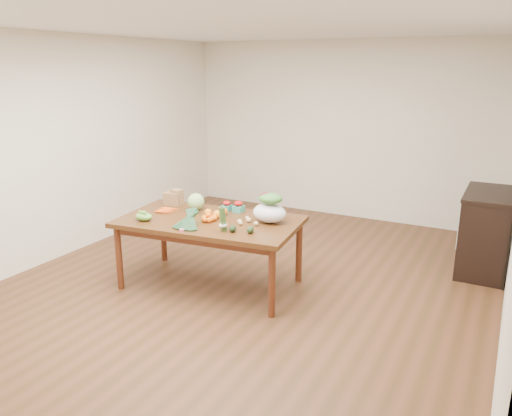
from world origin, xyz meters
The scene contains 26 objects.
floor centered at (0.00, 0.00, 0.00)m, with size 6.00×6.00×0.00m, color brown.
ceiling centered at (0.00, 0.00, 2.70)m, with size 5.00×6.00×0.02m, color white.
room_walls centered at (0.00, 0.00, 1.35)m, with size 5.02×6.02×2.70m.
dining_table centered at (-0.36, -0.22, 0.38)m, with size 1.88×1.05×0.75m, color #4B2A11.
cabinet centered at (2.22, 1.62, 0.47)m, with size 0.52×1.02×0.94m, color black.
dish_towel centered at (1.96, 1.40, 0.55)m, with size 0.02×0.28×0.45m, color white.
paper_bag centered at (-1.06, 0.07, 0.84)m, with size 0.25×0.21×0.18m, color #8B603E, non-canonical shape.
cabbage centered at (-0.69, 0.01, 0.85)m, with size 0.19×0.19×0.19m, color #A7D178.
strawberry_basket_a centered at (-0.38, 0.15, 0.79)m, with size 0.09×0.09×0.09m, color red, non-canonical shape.
strawberry_basket_b centered at (-0.23, 0.17, 0.80)m, with size 0.11×0.11×0.10m, color #B5140C, non-canonical shape.
orange_a centered at (-0.43, -0.15, 0.79)m, with size 0.09×0.09×0.09m, color #FF9E0F.
orange_b centered at (-0.30, -0.04, 0.79)m, with size 0.09×0.09×0.09m, color orange.
orange_c centered at (-0.31, -0.15, 0.79)m, with size 0.09×0.09×0.09m, color orange.
mandarin_cluster centered at (-0.35, -0.27, 0.80)m, with size 0.18×0.18×0.09m, color #E35E0D, non-canonical shape.
carrots centered at (-0.93, -0.19, 0.76)m, with size 0.22×0.22×0.03m, color #F64C14, non-canonical shape.
snap_pea_bag centered at (-0.95, -0.58, 0.79)m, with size 0.19×0.14×0.09m, color #5D9332.
kale_bunch centered at (-0.41, -0.57, 0.83)m, with size 0.32×0.40×0.16m, color black, non-canonical shape.
asparagus_bundle centered at (-0.03, -0.49, 0.88)m, with size 0.08×0.08×0.25m, color #4A7334, non-canonical shape.
potato_a centered at (-0.01, -0.20, 0.77)m, with size 0.05×0.05×0.05m, color tan.
potato_b centered at (0.02, -0.24, 0.77)m, with size 0.04×0.04×0.04m, color tan.
potato_c centered at (0.05, -0.12, 0.77)m, with size 0.06×0.05×0.05m, color #DBBF7E.
potato_d centered at (-0.01, -0.04, 0.77)m, with size 0.05×0.04×0.04m, color tan.
potato_e centered at (0.17, -0.19, 0.77)m, with size 0.05×0.05×0.05m, color tan.
avocado_a centered at (0.06, -0.46, 0.78)m, with size 0.07×0.10×0.07m, color black.
avocado_b centered at (0.23, -0.41, 0.78)m, with size 0.07×0.10×0.07m, color black.
salad_bag centered at (0.24, -0.01, 0.89)m, with size 0.36×0.27×0.28m, color white, non-canonical shape.
Camera 1 is at (2.42, -4.45, 2.32)m, focal length 35.00 mm.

